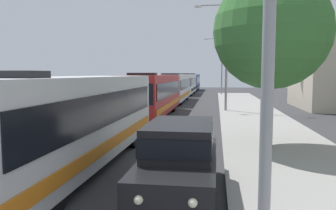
{
  "coord_description": "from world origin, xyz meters",
  "views": [
    {
      "loc": [
        3.3,
        1.97,
        3.14
      ],
      "look_at": [
        1.41,
        15.01,
        1.91
      ],
      "focal_mm": 35.56,
      "sensor_mm": 36.0,
      "label": 1
    }
  ],
  "objects_px": {
    "white_suv": "(180,157)",
    "roadside_tree": "(272,31)",
    "box_truck_oncoming": "(174,81)",
    "streetlamp_far": "(222,60)",
    "bus_rear": "(192,82)",
    "bus_lead": "(75,118)",
    "bus_middle": "(175,87)",
    "streetlamp_mid": "(227,46)",
    "bus_second_in_line": "(153,94)",
    "bus_fourth_in_line": "(186,83)"
  },
  "relations": [
    {
      "from": "bus_middle",
      "to": "bus_lead",
      "type": "bearing_deg",
      "value": -90.0
    },
    {
      "from": "bus_lead",
      "to": "white_suv",
      "type": "distance_m",
      "value": 4.25
    },
    {
      "from": "box_truck_oncoming",
      "to": "roadside_tree",
      "type": "height_order",
      "value": "roadside_tree"
    },
    {
      "from": "bus_fourth_in_line",
      "to": "streetlamp_mid",
      "type": "xyz_separation_m",
      "value": [
        5.4,
        -22.85,
        3.71
      ]
    },
    {
      "from": "bus_middle",
      "to": "streetlamp_mid",
      "type": "distance_m",
      "value": 11.36
    },
    {
      "from": "bus_second_in_line",
      "to": "bus_fourth_in_line",
      "type": "relative_size",
      "value": 1.1
    },
    {
      "from": "roadside_tree",
      "to": "bus_rear",
      "type": "bearing_deg",
      "value": 97.89
    },
    {
      "from": "box_truck_oncoming",
      "to": "streetlamp_mid",
      "type": "height_order",
      "value": "streetlamp_mid"
    },
    {
      "from": "bus_lead",
      "to": "box_truck_oncoming",
      "type": "xyz_separation_m",
      "value": [
        -3.3,
        52.83,
        0.01
      ]
    },
    {
      "from": "bus_lead",
      "to": "bus_middle",
      "type": "relative_size",
      "value": 1.01
    },
    {
      "from": "roadside_tree",
      "to": "streetlamp_mid",
      "type": "bearing_deg",
      "value": 95.73
    },
    {
      "from": "bus_second_in_line",
      "to": "white_suv",
      "type": "height_order",
      "value": "bus_second_in_line"
    },
    {
      "from": "bus_rear",
      "to": "white_suv",
      "type": "xyz_separation_m",
      "value": [
        3.7,
        -54.51,
        -0.66
      ]
    },
    {
      "from": "bus_second_in_line",
      "to": "roadside_tree",
      "type": "relative_size",
      "value": 1.69
    },
    {
      "from": "bus_middle",
      "to": "bus_fourth_in_line",
      "type": "relative_size",
      "value": 1.12
    },
    {
      "from": "box_truck_oncoming",
      "to": "bus_second_in_line",
      "type": "bearing_deg",
      "value": -85.18
    },
    {
      "from": "streetlamp_far",
      "to": "roadside_tree",
      "type": "relative_size",
      "value": 1.19
    },
    {
      "from": "bus_fourth_in_line",
      "to": "roadside_tree",
      "type": "bearing_deg",
      "value": -79.49
    },
    {
      "from": "bus_lead",
      "to": "bus_fourth_in_line",
      "type": "bearing_deg",
      "value": 90.0
    },
    {
      "from": "roadside_tree",
      "to": "box_truck_oncoming",
      "type": "bearing_deg",
      "value": 101.58
    },
    {
      "from": "bus_rear",
      "to": "roadside_tree",
      "type": "bearing_deg",
      "value": -82.11
    },
    {
      "from": "bus_middle",
      "to": "streetlamp_mid",
      "type": "height_order",
      "value": "streetlamp_mid"
    },
    {
      "from": "bus_middle",
      "to": "bus_fourth_in_line",
      "type": "bearing_deg",
      "value": 90.0
    },
    {
      "from": "bus_lead",
      "to": "bus_second_in_line",
      "type": "height_order",
      "value": "same"
    },
    {
      "from": "bus_second_in_line",
      "to": "roadside_tree",
      "type": "xyz_separation_m",
      "value": [
        6.77,
        -9.99,
        3.15
      ]
    },
    {
      "from": "roadside_tree",
      "to": "bus_fourth_in_line",
      "type": "bearing_deg",
      "value": 100.51
    },
    {
      "from": "bus_second_in_line",
      "to": "bus_fourth_in_line",
      "type": "height_order",
      "value": "same"
    },
    {
      "from": "streetlamp_mid",
      "to": "box_truck_oncoming",
      "type": "bearing_deg",
      "value": 103.77
    },
    {
      "from": "bus_middle",
      "to": "box_truck_oncoming",
      "type": "xyz_separation_m",
      "value": [
        -3.3,
        26.22,
        0.01
      ]
    },
    {
      "from": "bus_middle",
      "to": "streetlamp_mid",
      "type": "xyz_separation_m",
      "value": [
        5.4,
        -9.28,
        3.71
      ]
    },
    {
      "from": "box_truck_oncoming",
      "to": "streetlamp_far",
      "type": "distance_m",
      "value": 16.26
    },
    {
      "from": "bus_fourth_in_line",
      "to": "roadside_tree",
      "type": "xyz_separation_m",
      "value": [
        6.77,
        -36.5,
        3.15
      ]
    },
    {
      "from": "bus_middle",
      "to": "bus_rear",
      "type": "distance_m",
      "value": 25.9
    },
    {
      "from": "bus_lead",
      "to": "streetlamp_far",
      "type": "distance_m",
      "value": 40.08
    },
    {
      "from": "white_suv",
      "to": "roadside_tree",
      "type": "relative_size",
      "value": 0.69
    },
    {
      "from": "bus_lead",
      "to": "bus_rear",
      "type": "xyz_separation_m",
      "value": [
        -0.0,
        52.52,
        -0.0
      ]
    },
    {
      "from": "bus_rear",
      "to": "bus_lead",
      "type": "bearing_deg",
      "value": -90.0
    },
    {
      "from": "bus_lead",
      "to": "streetlamp_far",
      "type": "xyz_separation_m",
      "value": [
        5.4,
        39.55,
        3.53
      ]
    },
    {
      "from": "bus_fourth_in_line",
      "to": "roadside_tree",
      "type": "distance_m",
      "value": 37.26
    },
    {
      "from": "bus_rear",
      "to": "bus_second_in_line",
      "type": "bearing_deg",
      "value": -90.0
    },
    {
      "from": "bus_middle",
      "to": "streetlamp_far",
      "type": "relative_size",
      "value": 1.44
    },
    {
      "from": "roadside_tree",
      "to": "bus_second_in_line",
      "type": "bearing_deg",
      "value": 124.11
    },
    {
      "from": "bus_lead",
      "to": "streetlamp_mid",
      "type": "distance_m",
      "value": 18.53
    },
    {
      "from": "box_truck_oncoming",
      "to": "streetlamp_far",
      "type": "height_order",
      "value": "streetlamp_far"
    },
    {
      "from": "bus_middle",
      "to": "bus_fourth_in_line",
      "type": "height_order",
      "value": "same"
    },
    {
      "from": "bus_lead",
      "to": "streetlamp_far",
      "type": "relative_size",
      "value": 1.46
    },
    {
      "from": "bus_lead",
      "to": "streetlamp_far",
      "type": "height_order",
      "value": "streetlamp_far"
    },
    {
      "from": "bus_rear",
      "to": "streetlamp_mid",
      "type": "xyz_separation_m",
      "value": [
        5.4,
        -35.18,
        3.71
      ]
    },
    {
      "from": "bus_middle",
      "to": "bus_second_in_line",
      "type": "bearing_deg",
      "value": -90.0
    },
    {
      "from": "box_truck_oncoming",
      "to": "streetlamp_mid",
      "type": "distance_m",
      "value": 36.74
    }
  ]
}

